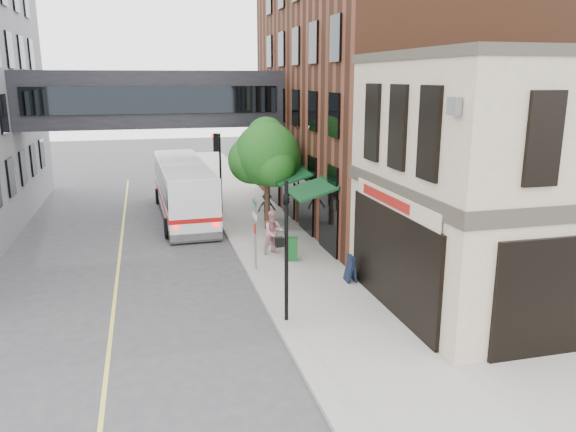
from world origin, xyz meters
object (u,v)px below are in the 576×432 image
bus (183,187)px  pedestrian_a (273,232)px  pedestrian_c (267,207)px  pedestrian_b (273,232)px  newspaper_box (292,249)px  sandwich_board (351,268)px

bus → pedestrian_a: (3.34, -7.92, -0.73)m
pedestrian_c → pedestrian_a: bearing=-100.6°
bus → pedestrian_c: (4.19, -2.61, -0.80)m
pedestrian_a → bus: bearing=122.4°
bus → pedestrian_b: size_ratio=5.91×
pedestrian_c → newspaper_box: pedestrian_c is taller
bus → pedestrian_c: 5.00m
pedestrian_a → sandwich_board: bearing=-57.2°
pedestrian_c → sandwich_board: pedestrian_c is taller
pedestrian_a → sandwich_board: pedestrian_a is taller
bus → pedestrian_b: 9.02m
pedestrian_b → pedestrian_a: bearing=64.2°
bus → newspaper_box: bearing=-68.1°
bus → newspaper_box: 10.22m
pedestrian_b → pedestrian_c: (0.96, 5.79, -0.21)m
pedestrian_c → sandwich_board: size_ratio=1.49×
pedestrian_a → sandwich_board: (1.94, -4.52, -0.32)m
bus → pedestrian_a: size_ratio=6.86×
bus → sandwich_board: size_ratio=11.25×
bus → pedestrian_a: 8.62m
bus → pedestrian_c: size_ratio=7.54×
newspaper_box → sandwich_board: 3.36m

